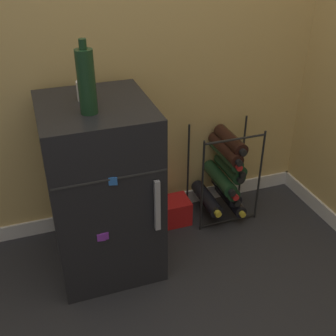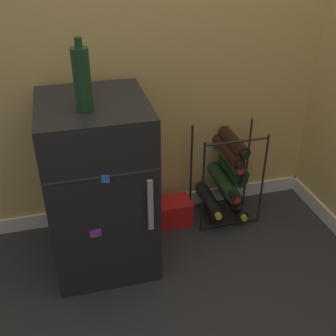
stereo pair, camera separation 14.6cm
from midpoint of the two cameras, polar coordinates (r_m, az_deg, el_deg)
name	(u,v)px [view 1 (the left image)]	position (r m, az deg, el deg)	size (l,w,h in m)	color
ground_plane	(207,279)	(2.19, 3.29, -14.80)	(14.00, 14.00, 0.00)	#28282B
mini_fridge	(102,188)	(2.08, -10.98, -2.76)	(0.49, 0.56, 0.87)	black
wine_rack	(224,173)	(2.46, 5.97, -0.73)	(0.37, 0.33, 0.58)	black
soda_box	(169,212)	(2.49, -1.60, -5.98)	(0.24, 0.15, 0.15)	red
fridge_top_cup	(85,91)	(1.92, -13.42, 10.13)	(0.07, 0.07, 0.09)	silver
fridge_top_bottle	(86,81)	(1.74, -13.42, 11.31)	(0.07, 0.07, 0.30)	#19381E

